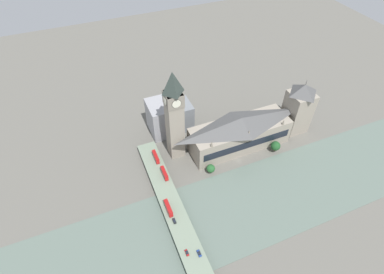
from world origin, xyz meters
name	(u,v)px	position (x,y,z in m)	size (l,w,h in m)	color
ground_plane	(238,161)	(0.00, 0.00, 0.00)	(600.00, 600.00, 0.00)	#605E56
river_water	(264,198)	(-37.21, 0.00, 0.15)	(62.43, 360.00, 0.30)	slate
parliament_hall	(240,132)	(15.56, -8.00, 14.57)	(25.58, 80.13, 29.35)	gray
clock_tower	(174,114)	(27.10, 41.72, 40.18)	(12.52, 12.52, 75.15)	gray
victoria_tower	(298,108)	(15.62, -61.34, 22.68)	(18.55, 18.55, 49.36)	gray
road_bridge	(181,227)	(-37.21, 62.50, 4.08)	(156.85, 14.24, 5.02)	#5D6A59
double_decker_bus_lead	(156,157)	(22.40, 59.82, 7.67)	(11.63, 2.56, 4.79)	red
double_decker_bus_mid	(164,173)	(4.82, 58.88, 7.77)	(11.25, 2.53, 4.97)	red
double_decker_bus_rear	(168,208)	(-23.41, 65.76, 7.80)	(11.91, 2.65, 5.07)	red
car_northbound_lead	(199,253)	(-58.02, 58.83, 5.72)	(4.31, 1.85, 1.39)	navy
car_northbound_mid	(174,221)	(-32.54, 65.07, 5.67)	(4.10, 1.87, 1.31)	black
car_southbound_lead	(187,253)	(-54.91, 65.33, 5.76)	(3.95, 1.75, 1.51)	maroon
city_block_west	(182,115)	(55.56, 25.53, 11.97)	(20.40, 14.78, 23.95)	slate
city_block_center	(160,118)	(55.71, 44.70, 14.33)	(25.08, 18.49, 28.65)	#939399
tree_embankment_near	(276,146)	(-1.71, -31.61, 6.13)	(7.61, 7.61, 9.95)	brown
tree_embankment_mid	(211,168)	(-1.87, 25.03, 4.77)	(6.39, 6.39, 7.98)	brown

